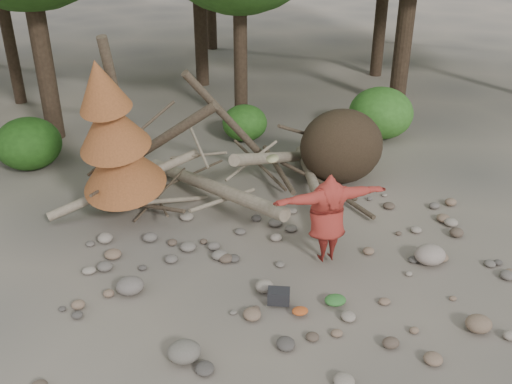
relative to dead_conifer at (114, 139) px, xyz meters
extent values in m
plane|color=#514C44|center=(3.12, -3.37, -2.11)|extent=(120.00, 120.00, 0.00)
ellipsoid|color=#332619|center=(5.72, 0.93, -1.12)|extent=(2.20, 1.87, 1.98)
cylinder|color=gray|center=(2.12, 0.33, -1.56)|extent=(2.61, 5.11, 1.08)
cylinder|color=gray|center=(3.92, 0.83, -1.21)|extent=(3.18, 3.71, 1.90)
cylinder|color=brown|center=(0.92, 1.23, -0.71)|extent=(3.08, 1.91, 2.49)
cylinder|color=gray|center=(4.72, 0.13, -1.76)|extent=(1.13, 4.98, 0.43)
cylinder|color=brown|center=(2.82, 1.43, -0.31)|extent=(2.39, 1.03, 2.89)
cylinder|color=gray|center=(0.12, 0.63, -1.41)|extent=(3.71, 0.86, 1.20)
cylinder|color=#4C3F30|center=(0.62, 0.13, -1.81)|extent=(1.52, 1.70, 0.49)
cylinder|color=gray|center=(3.32, 1.03, -1.31)|extent=(1.57, 0.85, 0.69)
cylinder|color=#4C3F30|center=(4.92, 1.53, -0.91)|extent=(1.92, 1.25, 1.10)
cylinder|color=gray|center=(1.92, 0.83, -0.61)|extent=(0.37, 1.42, 0.85)
cylinder|color=#4C3F30|center=(5.32, -0.17, -1.96)|extent=(0.79, 2.54, 0.12)
cylinder|color=gray|center=(2.32, -0.27, -1.66)|extent=(1.78, 1.11, 0.29)
cylinder|color=#4C3F30|center=(0.22, 0.43, 0.09)|extent=(0.67, 1.13, 4.35)
cone|color=brown|center=(0.06, 0.12, -0.61)|extent=(2.06, 2.13, 1.86)
cone|color=brown|center=(-0.05, -0.09, 0.39)|extent=(1.71, 1.78, 1.65)
cone|color=brown|center=(-0.14, -0.28, 1.29)|extent=(1.23, 1.30, 1.41)
cylinder|color=#38281C|center=(4.12, 5.83, 1.46)|extent=(0.44, 0.44, 7.14)
ellipsoid|color=#214E14|center=(-2.38, 3.83, -1.39)|extent=(1.80, 1.80, 1.44)
ellipsoid|color=#2C631C|center=(3.92, 4.43, -1.55)|extent=(1.40, 1.40, 1.12)
ellipsoid|color=#377524|center=(8.12, 3.63, -1.31)|extent=(2.00, 2.00, 1.60)
imported|color=maroon|center=(4.00, -2.63, -1.07)|extent=(2.39, 0.72, 1.92)
cylinder|color=#90895B|center=(2.85, -2.56, 0.31)|extent=(0.30, 0.30, 0.12)
cube|color=black|center=(2.66, -3.80, -1.98)|extent=(0.47, 0.39, 0.27)
ellipsoid|color=#2D6528|center=(3.68, -4.08, -2.04)|extent=(0.41, 0.34, 0.15)
ellipsoid|color=#A8481C|center=(2.95, -4.20, -2.06)|extent=(0.30, 0.25, 0.11)
ellipsoid|color=#655E54|center=(0.78, -4.80, -1.95)|extent=(0.55, 0.50, 0.33)
ellipsoid|color=brown|center=(5.85, -5.32, -1.97)|extent=(0.47, 0.42, 0.28)
ellipsoid|color=gray|center=(6.09, -3.22, -1.92)|extent=(0.65, 0.58, 0.39)
ellipsoid|color=#685F58|center=(0.01, -2.76, -1.95)|extent=(0.53, 0.48, 0.32)
camera|label=1|loc=(0.20, -11.96, 4.58)|focal=40.00mm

